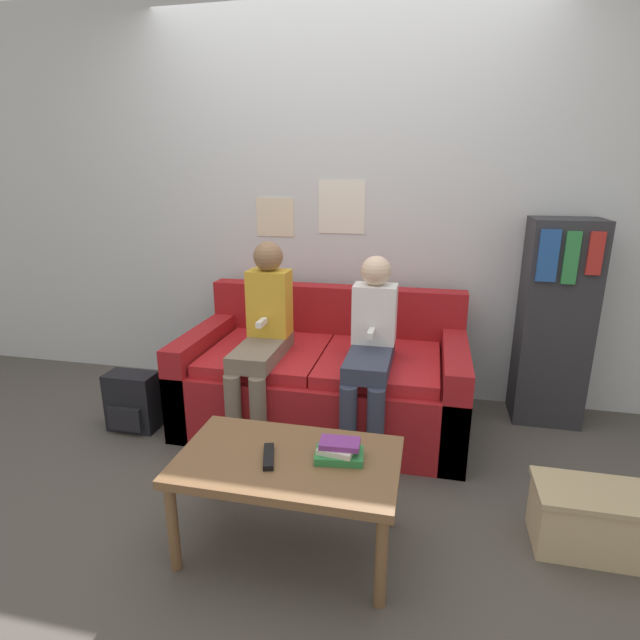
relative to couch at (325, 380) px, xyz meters
name	(u,v)px	position (x,y,z in m)	size (l,w,h in m)	color
ground_plane	(302,470)	(0.00, -0.57, -0.27)	(10.00, 10.00, 0.00)	#4C4742
wall_back	(343,203)	(0.00, 0.55, 1.03)	(8.00, 0.06, 2.60)	silver
couch	(325,380)	(0.00, 0.00, 0.00)	(1.66, 0.90, 0.78)	maroon
coffee_table	(288,468)	(0.09, -1.10, 0.09)	(0.88, 0.53, 0.41)	brown
person_left	(263,332)	(-0.32, -0.20, 0.35)	(0.24, 0.60, 1.12)	#756656
person_right	(371,346)	(0.30, -0.21, 0.32)	(0.24, 0.60, 1.06)	#33384C
tv_remote	(269,456)	(0.02, -1.13, 0.15)	(0.09, 0.17, 0.02)	black
book_stack	(339,451)	(0.28, -1.06, 0.18)	(0.20, 0.15, 0.08)	#2D8442
bookshelf	(554,323)	(1.34, 0.34, 0.35)	(0.39, 0.33, 1.24)	#2D2D33
storage_box	(590,519)	(1.29, -0.85, -0.13)	(0.45, 0.28, 0.27)	#CCB284
backpack	(132,402)	(-1.10, -0.35, -0.10)	(0.29, 0.19, 0.35)	black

